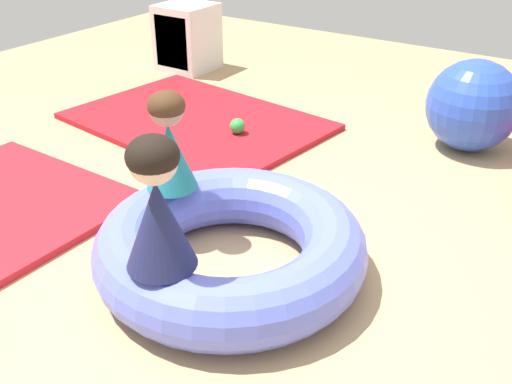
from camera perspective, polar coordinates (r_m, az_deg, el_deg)
The scene contains 8 objects.
ground_plane at distance 2.75m, azimuth -0.15°, elevation -6.46°, with size 8.00×8.00×0.00m, color tan.
gym_mat_near_right at distance 4.20m, azimuth -5.75°, elevation 6.78°, with size 1.70×1.19×0.04m, color #B21923.
inflatable_cushion at distance 2.58m, azimuth -2.46°, elevation -5.25°, with size 1.18×1.18×0.28m, color #6070E5.
child_in_teal at distance 2.68m, azimuth -8.36°, elevation 4.78°, with size 0.30×0.30×0.46m.
child_in_navy at distance 2.13m, azimuth -9.50°, elevation -1.27°, with size 0.36×0.36×0.52m.
play_ball_green at distance 3.91m, azimuth -1.79°, elevation 6.36°, with size 0.10×0.10×0.10m, color green.
exercise_ball_large at distance 3.95m, azimuth 20.13°, elevation 7.82°, with size 0.57×0.57×0.57m, color blue.
storage_cube at distance 5.36m, azimuth -6.80°, elevation 14.52°, with size 0.44×0.44×0.56m.
Camera 1 is at (1.24, -1.86, 1.59)m, focal length 41.57 mm.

